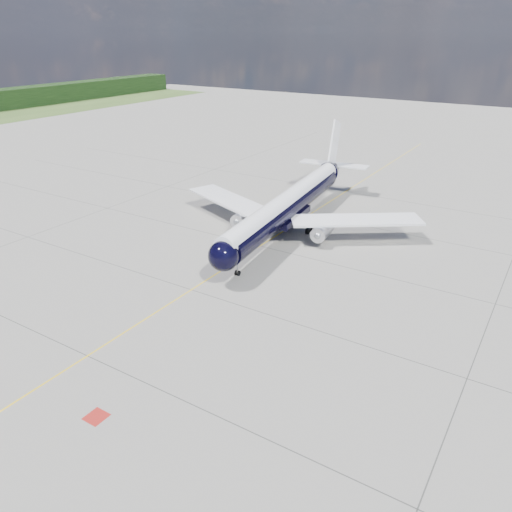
{
  "coord_description": "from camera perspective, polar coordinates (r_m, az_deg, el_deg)",
  "views": [
    {
      "loc": [
        33.02,
        -28.65,
        27.08
      ],
      "look_at": [
        5.98,
        14.4,
        4.0
      ],
      "focal_mm": 35.0,
      "sensor_mm": 36.0,
      "label": 1
    }
  ],
  "objects": [
    {
      "name": "red_marking",
      "position": [
        42.05,
        -17.79,
        -17.09
      ],
      "size": [
        1.6,
        1.6,
        0.01
      ],
      "primitive_type": "cube",
      "color": "maroon",
      "rests_on": "ground"
    },
    {
      "name": "ground",
      "position": [
        72.55,
        2.56,
        2.47
      ],
      "size": [
        320.0,
        320.0,
        0.0
      ],
      "primitive_type": "plane",
      "color": "gray",
      "rests_on": "ground"
    },
    {
      "name": "main_airliner",
      "position": [
        72.97,
        3.93,
        6.02
      ],
      "size": [
        37.52,
        45.93,
        13.27
      ],
      "rotation": [
        0.0,
        0.0,
        0.12
      ],
      "color": "black",
      "rests_on": "ground"
    },
    {
      "name": "taxiway_centerline",
      "position": [
        68.57,
        0.48,
        1.16
      ],
      "size": [
        0.16,
        160.0,
        0.01
      ],
      "primitive_type": "cube",
      "color": "yellow",
      "rests_on": "ground"
    }
  ]
}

